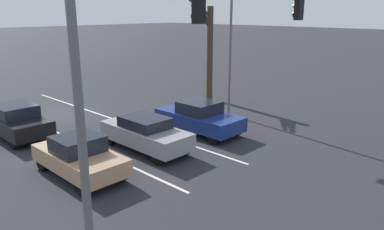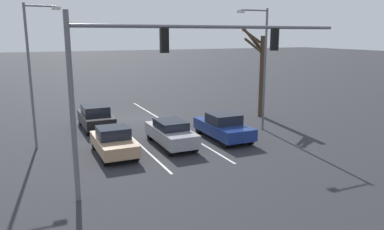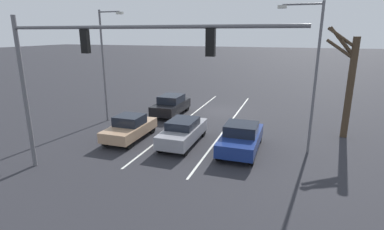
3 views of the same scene
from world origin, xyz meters
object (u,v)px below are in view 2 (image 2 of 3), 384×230
object	(u,v)px
traffic_signal_gantry	(165,61)
car_black_rightlane_second	(96,117)
street_lamp_right_shoulder	(33,67)
street_lamp_left_shoulder	(262,61)
car_tan_rightlane_front	(114,141)
car_gray_midlane_front	(171,133)
bare_tree_near	(260,70)
car_navy_leftlane_front	(223,127)

from	to	relation	value
traffic_signal_gantry	car_black_rightlane_second	bearing A→B (deg)	-84.94
car_black_rightlane_second	street_lamp_right_shoulder	bearing A→B (deg)	39.81
car_black_rightlane_second	street_lamp_left_shoulder	bearing A→B (deg)	153.96
car_tan_rightlane_front	traffic_signal_gantry	world-z (taller)	traffic_signal_gantry
car_gray_midlane_front	bare_tree_near	distance (m)	10.45
car_navy_leftlane_front	bare_tree_near	size ratio (longest dim) A/B	0.67
car_gray_midlane_front	street_lamp_right_shoulder	xyz separation A→B (m)	(6.85, -2.72, 3.77)
car_black_rightlane_second	street_lamp_right_shoulder	size ratio (longest dim) A/B	0.53
car_tan_rightlane_front	traffic_signal_gantry	bearing A→B (deg)	103.32
car_black_rightlane_second	car_gray_midlane_front	bearing A→B (deg)	118.76
car_tan_rightlane_front	car_gray_midlane_front	size ratio (longest dim) A/B	0.91
street_lamp_left_shoulder	car_gray_midlane_front	bearing A→B (deg)	8.13
car_tan_rightlane_front	bare_tree_near	size ratio (longest dim) A/B	0.60
street_lamp_right_shoulder	car_navy_leftlane_front	bearing A→B (deg)	165.23
car_navy_leftlane_front	car_tan_rightlane_front	size ratio (longest dim) A/B	1.12
car_tan_rightlane_front	street_lamp_right_shoulder	distance (m)	5.99
traffic_signal_gantry	street_lamp_left_shoulder	world-z (taller)	street_lamp_left_shoulder
street_lamp_left_shoulder	street_lamp_right_shoulder	bearing A→B (deg)	-7.40
car_black_rightlane_second	traffic_signal_gantry	size ratio (longest dim) A/B	0.34
car_gray_midlane_front	bare_tree_near	bearing A→B (deg)	-153.79
street_lamp_right_shoulder	car_gray_midlane_front	bearing A→B (deg)	158.37
car_gray_midlane_front	bare_tree_near	world-z (taller)	bare_tree_near
car_black_rightlane_second	street_lamp_left_shoulder	distance (m)	11.62
car_tan_rightlane_front	bare_tree_near	bearing A→B (deg)	-158.94
car_black_rightlane_second	traffic_signal_gantry	distance (m)	11.87
car_navy_leftlane_front	car_tan_rightlane_front	xyz separation A→B (m)	(6.77, 0.34, -0.03)
street_lamp_left_shoulder	traffic_signal_gantry	bearing A→B (deg)	34.68
bare_tree_near	street_lamp_right_shoulder	bearing A→B (deg)	6.21
car_tan_rightlane_front	bare_tree_near	distance (m)	13.57
car_navy_leftlane_front	bare_tree_near	world-z (taller)	bare_tree_near
bare_tree_near	car_black_rightlane_second	bearing A→B (deg)	-6.26
car_navy_leftlane_front	car_gray_midlane_front	xyz separation A→B (m)	(3.42, 0.01, -0.01)
car_navy_leftlane_front	car_black_rightlane_second	world-z (taller)	car_black_rightlane_second
bare_tree_near	car_gray_midlane_front	bearing A→B (deg)	26.21
car_black_rightlane_second	traffic_signal_gantry	world-z (taller)	traffic_signal_gantry
car_black_rightlane_second	bare_tree_near	size ratio (longest dim) A/B	0.62
street_lamp_left_shoulder	bare_tree_near	distance (m)	4.31
bare_tree_near	traffic_signal_gantry	bearing A→B (deg)	40.66
traffic_signal_gantry	bare_tree_near	distance (m)	14.89
traffic_signal_gantry	car_navy_leftlane_front	bearing A→B (deg)	-137.15
street_lamp_right_shoulder	car_tan_rightlane_front	bearing A→B (deg)	138.97
car_navy_leftlane_front	street_lamp_right_shoulder	size ratio (longest dim) A/B	0.57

